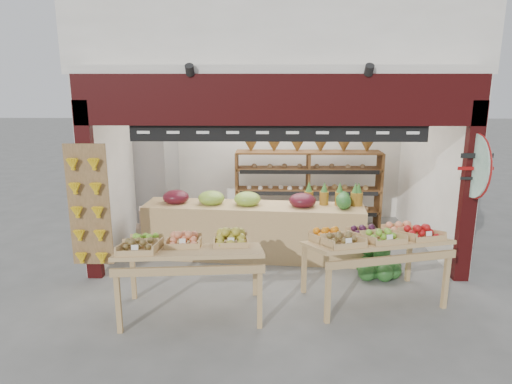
% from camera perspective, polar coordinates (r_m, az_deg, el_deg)
% --- Properties ---
extents(ground, '(60.00, 60.00, 0.00)m').
position_cam_1_polar(ground, '(8.01, 2.39, -7.58)').
color(ground, '#64635F').
rests_on(ground, ground).
extents(shop_structure, '(6.36, 5.12, 5.40)m').
position_cam_1_polar(shop_structure, '(9.13, 2.41, 20.07)').
color(shop_structure, white).
rests_on(shop_structure, ground).
extents(banana_board, '(0.60, 0.15, 1.80)m').
position_cam_1_polar(banana_board, '(7.01, -20.21, -1.93)').
color(banana_board, olive).
rests_on(banana_board, ground).
extents(gift_sign, '(0.04, 0.93, 0.92)m').
position_cam_1_polar(gift_sign, '(7.06, 25.71, 2.94)').
color(gift_sign, silver).
rests_on(gift_sign, ground).
extents(back_shelving, '(2.92, 0.48, 1.81)m').
position_cam_1_polar(back_shelving, '(9.21, 6.55, 2.69)').
color(back_shelving, brown).
rests_on(back_shelving, ground).
extents(refrigerator, '(0.89, 0.89, 1.99)m').
position_cam_1_polar(refrigerator, '(9.38, -12.58, 1.60)').
color(refrigerator, '#B6B8BD').
rests_on(refrigerator, ground).
extents(cardboard_stack, '(1.08, 0.84, 0.73)m').
position_cam_1_polar(cardboard_stack, '(8.43, -11.40, -4.81)').
color(cardboard_stack, beige).
rests_on(cardboard_stack, ground).
extents(mid_counter, '(3.68, 1.02, 1.13)m').
position_cam_1_polar(mid_counter, '(7.66, -0.39, -4.60)').
color(mid_counter, tan).
rests_on(mid_counter, ground).
extents(display_table_left, '(1.85, 1.13, 1.11)m').
position_cam_1_polar(display_table_left, '(5.86, -9.28, -6.90)').
color(display_table_left, tan).
rests_on(display_table_left, ground).
extents(display_table_right, '(1.94, 1.39, 1.10)m').
position_cam_1_polar(display_table_right, '(6.25, 14.61, -5.70)').
color(display_table_right, tan).
rests_on(display_table_right, ground).
extents(watermelon_pile, '(0.72, 0.67, 0.51)m').
position_cam_1_polar(watermelon_pile, '(7.29, 15.03, -8.71)').
color(watermelon_pile, '#194B1B').
rests_on(watermelon_pile, ground).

